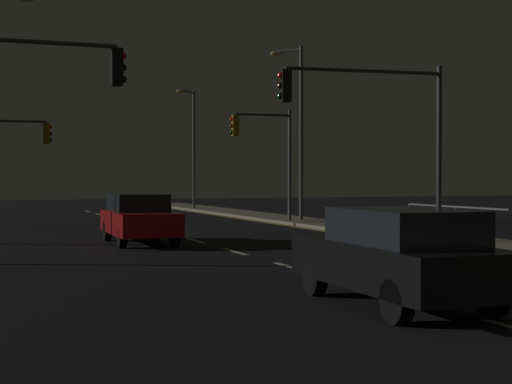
% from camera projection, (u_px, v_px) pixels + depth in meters
% --- Properties ---
extents(ground_plane, '(112.00, 112.00, 0.00)m').
position_uv_depth(ground_plane, '(230.00, 250.00, 21.72)').
color(ground_plane, black).
rests_on(ground_plane, ground).
extents(sidewalk_right, '(2.61, 77.00, 0.14)m').
position_uv_depth(sidewalk_right, '(451.00, 240.00, 24.39)').
color(sidewalk_right, gray).
rests_on(sidewalk_right, ground).
extents(lane_markings_center, '(0.14, 50.00, 0.01)m').
position_uv_depth(lane_markings_center, '(196.00, 241.00, 24.99)').
color(lane_markings_center, silver).
rests_on(lane_markings_center, ground).
extents(lane_edge_line, '(0.14, 53.00, 0.01)m').
position_uv_depth(lane_edge_line, '(337.00, 233.00, 28.52)').
color(lane_edge_line, gold).
rests_on(lane_edge_line, ground).
extents(car, '(1.90, 4.43, 1.57)m').
position_uv_depth(car, '(398.00, 255.00, 12.17)').
color(car, black).
rests_on(car, ground).
extents(car_oncoming, '(1.89, 4.43, 1.57)m').
position_uv_depth(car_oncoming, '(139.00, 218.00, 24.03)').
color(car_oncoming, '#B71414').
rests_on(car_oncoming, ground).
extents(traffic_light_far_center, '(5.27, 0.82, 5.42)m').
position_uv_depth(traffic_light_far_center, '(370.00, 114.00, 22.90)').
color(traffic_light_far_center, '#38383D').
rests_on(traffic_light_far_center, sidewalk_right).
extents(traffic_light_overhead_east, '(3.72, 0.35, 5.66)m').
position_uv_depth(traffic_light_overhead_east, '(41.00, 101.00, 18.62)').
color(traffic_light_overhead_east, '#38383D').
rests_on(traffic_light_overhead_east, ground).
extents(traffic_light_mid_left, '(2.92, 0.49, 5.09)m').
position_uv_depth(traffic_light_mid_left, '(264.00, 143.00, 34.68)').
color(traffic_light_mid_left, '#4C4C51').
rests_on(traffic_light_mid_left, sidewalk_right).
extents(traffic_light_far_left, '(3.26, 0.51, 4.90)m').
position_uv_depth(traffic_light_far_left, '(12.00, 148.00, 34.02)').
color(traffic_light_far_left, '#38383D').
rests_on(traffic_light_far_left, ground).
extents(street_lamp_median, '(1.23, 1.29, 8.11)m').
position_uv_depth(street_lamp_median, '(297.00, 118.00, 35.48)').
color(street_lamp_median, '#4C4C51').
rests_on(street_lamp_median, sidewalk_right).
extents(street_lamp_far_end, '(1.58, 1.51, 7.62)m').
position_uv_depth(street_lamp_far_end, '(192.00, 138.00, 48.65)').
color(street_lamp_far_end, '#4C4C51').
rests_on(street_lamp_far_end, sidewalk_right).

